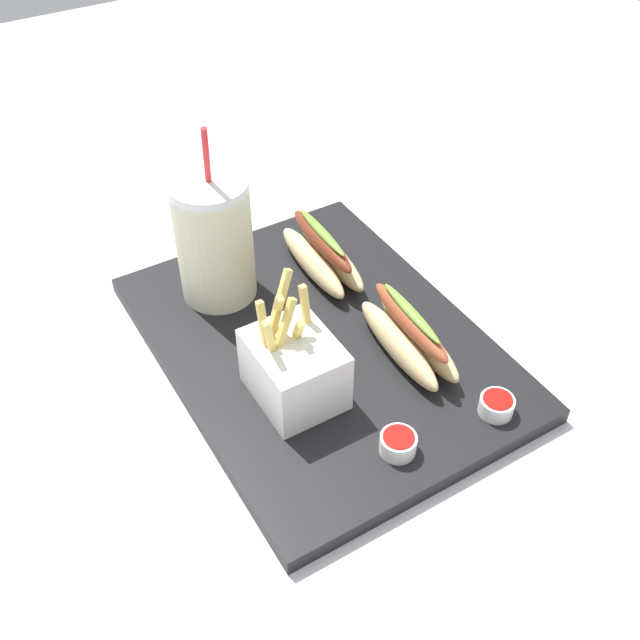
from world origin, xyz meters
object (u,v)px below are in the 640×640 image
ketchup_cup_1 (398,443)px  hot_dog_1 (409,336)px  soda_cup (214,239)px  hot_dog_2 (322,254)px  ketchup_cup_2 (497,405)px  fries_basket (294,368)px

ketchup_cup_1 → hot_dog_1: bearing=140.2°
soda_cup → hot_dog_2: bearing=77.2°
ketchup_cup_2 → soda_cup: bearing=-153.4°
ketchup_cup_1 → hot_dog_2: bearing=163.6°
ketchup_cup_1 → fries_basket: bearing=-157.2°
soda_cup → ketchup_cup_1: 0.32m
ketchup_cup_2 → ketchup_cup_1: bearing=-95.8°
hot_dog_1 → soda_cup: bearing=-146.7°
fries_basket → ketchup_cup_2: fries_basket is taller
ketchup_cup_1 → ketchup_cup_2: ketchup_cup_1 is taller
soda_cup → ketchup_cup_2: soda_cup is taller
ketchup_cup_1 → ketchup_cup_2: size_ratio=1.02×
fries_basket → ketchup_cup_2: size_ratio=3.98×
hot_dog_1 → ketchup_cup_1: bearing=-39.8°
fries_basket → ketchup_cup_1: 0.13m
soda_cup → fries_basket: 0.20m
hot_dog_2 → ketchup_cup_2: size_ratio=4.29×
fries_basket → hot_dog_1: bearing=85.1°
hot_dog_2 → soda_cup: bearing=-102.8°
fries_basket → ketchup_cup_2: bearing=51.9°
hot_dog_1 → hot_dog_2: 0.18m
soda_cup → hot_dog_2: size_ratio=1.46×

